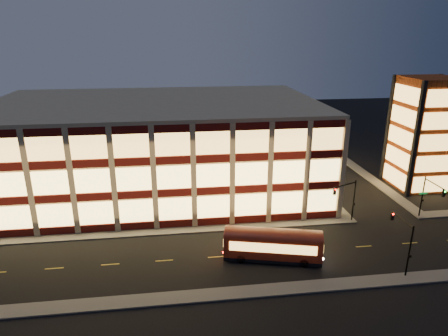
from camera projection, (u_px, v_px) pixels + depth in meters
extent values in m
plane|color=black|center=(180.00, 234.00, 51.28)|extent=(200.00, 200.00, 0.00)
cube|color=#514F4C|center=(157.00, 232.00, 51.82)|extent=(54.00, 2.00, 0.15)
cube|color=#514F4C|center=(309.00, 179.00, 70.05)|extent=(2.00, 30.00, 0.15)
cube|color=#514F4C|center=(368.00, 176.00, 71.42)|extent=(2.00, 30.00, 0.15)
cube|color=#514F4C|center=(184.00, 297.00, 39.07)|extent=(100.00, 2.00, 0.15)
cube|color=tan|center=(157.00, 147.00, 64.56)|extent=(50.00, 30.00, 14.00)
cube|color=tan|center=(155.00, 102.00, 62.19)|extent=(50.40, 30.40, 0.50)
cube|color=#470C0A|center=(157.00, 224.00, 52.46)|extent=(50.10, 0.25, 1.00)
cube|color=#F9CD68|center=(156.00, 210.00, 51.79)|extent=(49.00, 0.20, 3.00)
cube|color=#470C0A|center=(304.00, 176.00, 69.75)|extent=(0.25, 30.10, 1.00)
cube|color=#F9CD68|center=(305.00, 165.00, 69.07)|extent=(0.20, 29.00, 3.00)
cube|color=#470C0A|center=(155.00, 194.00, 51.02)|extent=(50.10, 0.25, 1.00)
cube|color=#F9CD68|center=(154.00, 178.00, 50.36)|extent=(49.00, 0.20, 3.00)
cube|color=#470C0A|center=(306.00, 152.00, 68.32)|extent=(0.25, 30.10, 1.00)
cube|color=#F9CD68|center=(307.00, 141.00, 67.63)|extent=(0.20, 29.00, 3.00)
cube|color=#470C0A|center=(153.00, 161.00, 49.59)|extent=(50.10, 0.25, 1.00)
cube|color=#F9CD68|center=(152.00, 145.00, 48.92)|extent=(49.00, 0.20, 3.00)
cube|color=#470C0A|center=(308.00, 127.00, 66.88)|extent=(0.25, 30.10, 1.00)
cube|color=#F9CD68|center=(308.00, 115.00, 66.20)|extent=(0.20, 29.00, 3.00)
cube|color=#8C3814|center=(424.00, 134.00, 64.57)|extent=(8.00, 8.00, 18.00)
cube|color=black|center=(416.00, 141.00, 60.32)|extent=(0.60, 0.60, 18.00)
cube|color=black|center=(388.00, 129.00, 67.82)|extent=(0.60, 0.60, 18.00)
cube|color=black|center=(432.00, 127.00, 68.82)|extent=(0.60, 0.60, 18.00)
cube|color=#FFBD59|center=(432.00, 184.00, 63.09)|extent=(6.60, 0.16, 2.60)
cube|color=#FFBD59|center=(394.00, 176.00, 66.41)|extent=(0.16, 6.60, 2.60)
cube|color=#FFBD59|center=(436.00, 164.00, 61.99)|extent=(6.60, 0.16, 2.60)
cube|color=#FFBD59|center=(397.00, 157.00, 65.30)|extent=(0.16, 6.60, 2.60)
cube|color=#FFBD59|center=(440.00, 143.00, 60.88)|extent=(6.60, 0.16, 2.60)
cube|color=#FFBD59|center=(400.00, 137.00, 64.19)|extent=(0.16, 6.60, 2.60)
cube|color=#FFBD59|center=(444.00, 121.00, 59.77)|extent=(6.60, 0.16, 2.60)
cube|color=#FFBD59|center=(403.00, 116.00, 63.09)|extent=(0.16, 6.60, 2.60)
cube|color=#FFBD59|center=(448.00, 98.00, 58.66)|extent=(6.60, 0.16, 2.60)
cube|color=#FFBD59|center=(407.00, 94.00, 61.98)|extent=(0.16, 6.60, 2.60)
cylinder|color=black|center=(354.00, 201.00, 53.98)|extent=(0.18, 0.18, 6.00)
cylinder|color=black|center=(346.00, 185.00, 52.18)|extent=(3.56, 1.63, 0.14)
cube|color=black|center=(335.00, 191.00, 51.42)|extent=(0.32, 0.32, 0.95)
sphere|color=#FF0C05|center=(335.00, 190.00, 51.15)|extent=(0.20, 0.20, 0.20)
cube|color=black|center=(354.00, 204.00, 53.92)|extent=(0.25, 0.18, 0.28)
cylinder|color=black|center=(422.00, 197.00, 55.22)|extent=(0.18, 0.18, 6.00)
cylinder|color=black|center=(435.00, 184.00, 52.47)|extent=(0.14, 4.00, 0.14)
cube|color=black|center=(444.00, 193.00, 50.76)|extent=(0.32, 0.32, 0.95)
sphere|color=#0CFF26|center=(445.00, 192.00, 50.49)|extent=(0.20, 0.20, 0.20)
cube|color=black|center=(423.00, 200.00, 55.16)|extent=(0.25, 0.18, 0.28)
cube|color=#0C7226|center=(424.00, 193.00, 54.88)|extent=(1.20, 0.06, 0.28)
cylinder|color=black|center=(409.00, 252.00, 41.51)|extent=(0.18, 0.18, 6.00)
cylinder|color=black|center=(403.00, 220.00, 42.51)|extent=(0.14, 4.00, 0.14)
cube|color=black|center=(392.00, 216.00, 44.54)|extent=(0.32, 0.32, 0.95)
sphere|color=#FF0C05|center=(393.00, 214.00, 44.28)|extent=(0.20, 0.20, 0.20)
cube|color=black|center=(410.00, 256.00, 41.45)|extent=(0.25, 0.18, 0.28)
cube|color=maroon|center=(273.00, 245.00, 45.13)|extent=(11.26, 5.38, 2.51)
cube|color=black|center=(272.00, 256.00, 45.61)|extent=(11.26, 5.38, 0.38)
cylinder|color=black|center=(241.00, 259.00, 44.85)|extent=(1.03, 0.56, 0.98)
cylinder|color=black|center=(243.00, 248.00, 47.11)|extent=(1.03, 0.56, 0.98)
cylinder|color=black|center=(304.00, 263.00, 44.05)|extent=(1.03, 0.56, 0.98)
cylinder|color=black|center=(303.00, 252.00, 46.31)|extent=(1.03, 0.56, 0.98)
cube|color=#FFBD59|center=(273.00, 248.00, 43.72)|extent=(9.32, 2.47, 1.09)
cube|color=#FFBD59|center=(273.00, 236.00, 46.34)|extent=(9.32, 2.47, 1.09)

